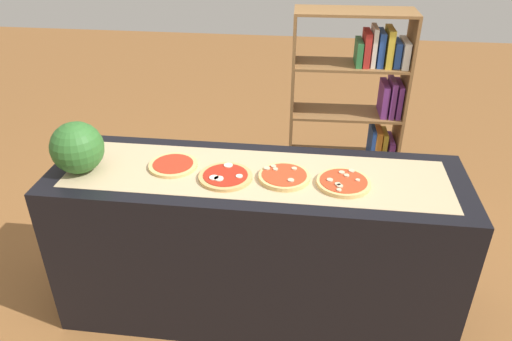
% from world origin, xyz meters
% --- Properties ---
extents(ground_plane, '(12.00, 12.00, 0.00)m').
position_xyz_m(ground_plane, '(0.00, 0.00, 0.00)').
color(ground_plane, brown).
extents(counter, '(2.08, 0.64, 0.89)m').
position_xyz_m(counter, '(0.00, 0.00, 0.44)').
color(counter, black).
rests_on(counter, ground_plane).
extents(parchment_paper, '(1.88, 0.48, 0.00)m').
position_xyz_m(parchment_paper, '(0.00, 0.00, 0.89)').
color(parchment_paper, tan).
rests_on(parchment_paper, counter).
extents(pizza_plain_0, '(0.25, 0.25, 0.02)m').
position_xyz_m(pizza_plain_0, '(-0.43, 0.02, 0.90)').
color(pizza_plain_0, '#DBB26B').
rests_on(pizza_plain_0, parchment_paper).
extents(pizza_mozzarella_1, '(0.26, 0.26, 0.02)m').
position_xyz_m(pizza_mozzarella_1, '(-0.14, -0.06, 0.90)').
color(pizza_mozzarella_1, tan).
rests_on(pizza_mozzarella_1, parchment_paper).
extents(pizza_mushroom_2, '(0.25, 0.25, 0.03)m').
position_xyz_m(pizza_mushroom_2, '(0.14, -0.03, 0.90)').
color(pizza_mushroom_2, '#DBB26B').
rests_on(pizza_mushroom_2, parchment_paper).
extents(pizza_mushroom_3, '(0.26, 0.26, 0.03)m').
position_xyz_m(pizza_mushroom_3, '(0.43, -0.05, 0.90)').
color(pizza_mushroom_3, '#DBB26B').
rests_on(pizza_mushroom_3, parchment_paper).
extents(watermelon, '(0.26, 0.26, 0.26)m').
position_xyz_m(watermelon, '(-0.87, -0.07, 1.02)').
color(watermelon, '#2D6628').
rests_on(watermelon, counter).
extents(bookshelf, '(0.80, 0.33, 1.44)m').
position_xyz_m(bookshelf, '(0.61, 1.22, 0.74)').
color(bookshelf, brown).
rests_on(bookshelf, ground_plane).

